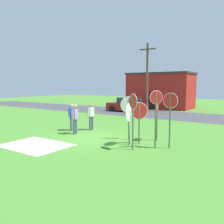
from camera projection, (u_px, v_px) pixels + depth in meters
The scene contains 16 objects.
ground_plane at pixel (89, 138), 12.97m from camera, with size 80.00×80.00×0.00m, color #47842D.
street_asphalt at pixel (168, 115), 22.77m from camera, with size 60.00×6.40×0.01m, color #424247.
concrete_path at pixel (36, 145), 11.40m from camera, with size 3.20×2.40×0.01m, color #ADAAA3.
building_background at pixel (160, 90), 29.41m from camera, with size 7.79×4.32×4.33m.
utility_pole at pixel (147, 77), 24.49m from camera, with size 1.80×0.24×7.08m.
parked_car_on_street at pixel (128, 105), 25.55m from camera, with size 4.37×2.15×1.51m.
stop_sign_leaning_right at pixel (129, 116), 11.35m from camera, with size 0.23×0.88×2.02m.
stop_sign_low_front at pixel (170, 111), 10.66m from camera, with size 0.71×0.08×2.54m.
stop_sign_rear_left at pixel (139, 115), 11.53m from camera, with size 0.61×0.60×2.05m.
stop_sign_nearest at pixel (156, 110), 10.68m from camera, with size 0.43×0.47×2.65m.
stop_sign_rear_right at pixel (157, 112), 12.17m from camera, with size 0.23×0.79×2.18m.
stop_sign_center_cluster at pixel (133, 112), 10.44m from camera, with size 0.60×0.40×2.51m.
stop_sign_far_back at pixel (129, 110), 12.45m from camera, with size 0.72×0.57×2.30m.
person_holding_notes at pixel (72, 115), 14.96m from camera, with size 0.39×0.57×1.69m.
person_with_sunhat at pixel (91, 115), 15.12m from camera, with size 0.24×0.57×1.69m.
person_near_signs at pixel (75, 117), 13.89m from camera, with size 0.31×0.56×1.74m.
Camera 1 is at (8.14, -9.86, 2.90)m, focal length 38.07 mm.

